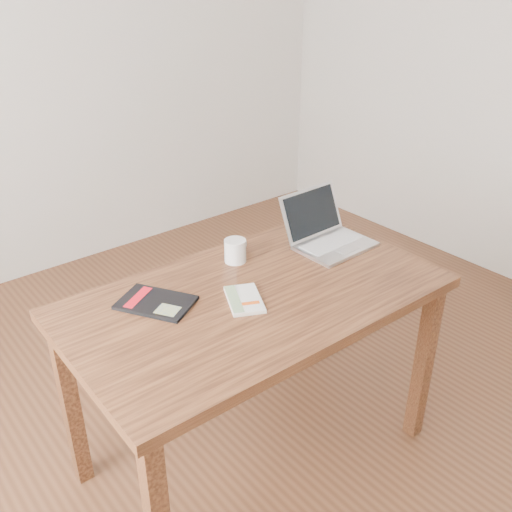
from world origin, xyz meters
TOP-DOWN VIEW (x-y plane):
  - room at (-0.07, 0.00)m, footprint 4.04×4.04m
  - desk at (-0.10, -0.01)m, footprint 1.30×0.76m
  - white_guidebook at (-0.16, -0.03)m, footprint 0.17×0.21m
  - black_guidebook at (-0.40, 0.14)m, footprint 0.26×0.29m
  - laptop at (0.36, 0.10)m, footprint 0.30×0.29m
  - coffee_mug at (-0.01, 0.21)m, footprint 0.11×0.08m

SIDE VIEW (x-z plane):
  - desk at x=-0.10m, z-range 0.29..1.04m
  - black_guidebook at x=-0.40m, z-range 0.75..0.76m
  - white_guidebook at x=-0.16m, z-range 0.75..0.76m
  - laptop at x=0.36m, z-range 0.70..0.89m
  - coffee_mug at x=-0.01m, z-range 0.75..0.84m
  - room at x=-0.07m, z-range 0.01..2.71m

